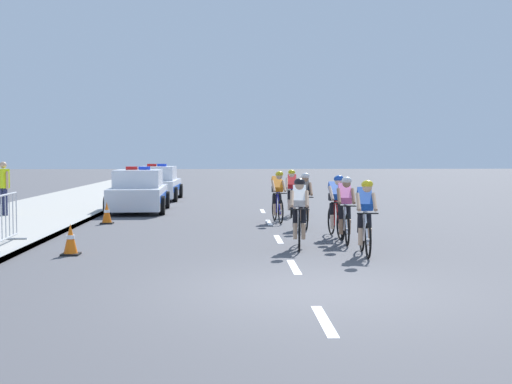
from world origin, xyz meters
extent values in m
plane|color=#4C4C51|center=(0.00, 0.00, 0.00)|extent=(160.00, 160.00, 0.00)
cube|color=#A3A099|center=(-7.67, 14.00, 0.06)|extent=(4.48, 60.00, 0.12)
cube|color=#9E9E99|center=(-5.51, 14.00, 0.07)|extent=(0.16, 60.00, 0.13)
cube|color=white|center=(0.00, -1.92, 0.00)|extent=(0.14, 1.60, 0.01)
cube|color=white|center=(0.00, 2.08, 0.00)|extent=(0.14, 1.60, 0.01)
cube|color=white|center=(0.00, 6.08, 0.00)|extent=(0.14, 1.60, 0.01)
cube|color=white|center=(0.00, 10.08, 0.00)|extent=(0.14, 1.60, 0.01)
cube|color=white|center=(0.00, 14.08, 0.00)|extent=(0.14, 1.60, 0.01)
torus|color=black|center=(1.53, 2.97, 0.36)|extent=(0.09, 0.73, 0.72)
cylinder|color=#99999E|center=(1.53, 2.97, 0.36)|extent=(0.06, 0.06, 0.06)
torus|color=black|center=(1.60, 3.97, 0.36)|extent=(0.09, 0.73, 0.72)
cylinder|color=#99999E|center=(1.60, 3.97, 0.36)|extent=(0.06, 0.06, 0.06)
cylinder|color=white|center=(1.56, 3.42, 0.90)|extent=(0.07, 0.55, 0.04)
cylinder|color=white|center=(1.55, 3.25, 0.58)|extent=(0.07, 0.48, 0.63)
cylinder|color=white|center=(1.58, 3.62, 0.60)|extent=(0.04, 0.04, 0.65)
cylinder|color=black|center=(1.54, 3.07, 0.88)|extent=(0.42, 0.06, 0.03)
cube|color=black|center=(1.58, 3.62, 0.94)|extent=(0.11, 0.23, 0.05)
cube|color=blue|center=(1.57, 3.50, 1.14)|extent=(0.32, 0.56, 0.46)
cube|color=black|center=(1.58, 3.61, 0.98)|extent=(0.29, 0.22, 0.18)
cylinder|color=black|center=(1.66, 3.55, 0.64)|extent=(0.12, 0.23, 0.40)
cylinder|color=tan|center=(1.66, 3.47, 0.37)|extent=(0.10, 0.16, 0.36)
cylinder|color=black|center=(1.48, 3.57, 0.64)|extent=(0.12, 0.18, 0.40)
cylinder|color=tan|center=(1.48, 3.49, 0.37)|extent=(0.10, 0.13, 0.36)
cylinder|color=tan|center=(1.71, 3.27, 1.09)|extent=(0.10, 0.41, 0.35)
cylinder|color=tan|center=(1.39, 3.29, 1.09)|extent=(0.10, 0.41, 0.35)
sphere|color=tan|center=(1.55, 3.20, 1.38)|extent=(0.19, 0.19, 0.19)
ellipsoid|color=yellow|center=(1.55, 3.19, 1.45)|extent=(0.25, 0.33, 0.24)
torus|color=black|center=(0.29, 3.99, 0.36)|extent=(0.12, 0.72, 0.72)
cylinder|color=#99999E|center=(0.29, 3.99, 0.36)|extent=(0.07, 0.07, 0.06)
torus|color=black|center=(0.39, 4.99, 0.36)|extent=(0.12, 0.72, 0.72)
cylinder|color=#99999E|center=(0.39, 4.99, 0.36)|extent=(0.07, 0.07, 0.06)
cylinder|color=black|center=(0.33, 4.44, 0.90)|extent=(0.09, 0.55, 0.04)
cylinder|color=black|center=(0.32, 4.27, 0.58)|extent=(0.09, 0.48, 0.63)
cylinder|color=black|center=(0.35, 4.64, 0.60)|extent=(0.04, 0.04, 0.65)
cylinder|color=black|center=(0.30, 4.09, 0.88)|extent=(0.42, 0.07, 0.03)
cube|color=black|center=(0.35, 4.64, 0.94)|extent=(0.12, 0.23, 0.05)
cube|color=white|center=(0.34, 4.51, 1.14)|extent=(0.33, 0.57, 0.46)
cube|color=black|center=(0.35, 4.63, 0.98)|extent=(0.30, 0.23, 0.18)
cylinder|color=black|center=(0.44, 4.57, 0.64)|extent=(0.13, 0.23, 0.40)
cylinder|color=tan|center=(0.43, 4.49, 0.37)|extent=(0.10, 0.16, 0.36)
cylinder|color=black|center=(0.26, 4.59, 0.64)|extent=(0.13, 0.18, 0.40)
cylinder|color=tan|center=(0.25, 4.51, 0.37)|extent=(0.10, 0.13, 0.36)
cylinder|color=tan|center=(0.48, 4.28, 1.09)|extent=(0.12, 0.41, 0.35)
cylinder|color=tan|center=(0.16, 4.32, 1.09)|extent=(0.12, 0.41, 0.35)
sphere|color=tan|center=(0.31, 4.22, 1.38)|extent=(0.19, 0.19, 0.19)
ellipsoid|color=black|center=(0.31, 4.21, 1.45)|extent=(0.26, 0.34, 0.24)
torus|color=black|center=(1.44, 4.84, 0.36)|extent=(0.09, 0.73, 0.72)
cylinder|color=#99999E|center=(1.44, 4.84, 0.36)|extent=(0.06, 0.06, 0.06)
torus|color=black|center=(1.50, 5.84, 0.36)|extent=(0.09, 0.73, 0.72)
cylinder|color=#99999E|center=(1.50, 5.84, 0.36)|extent=(0.06, 0.06, 0.06)
cylinder|color=white|center=(1.47, 5.29, 0.90)|extent=(0.07, 0.55, 0.04)
cylinder|color=white|center=(1.46, 5.12, 0.58)|extent=(0.07, 0.48, 0.63)
cylinder|color=white|center=(1.48, 5.49, 0.60)|extent=(0.04, 0.04, 0.65)
cylinder|color=black|center=(1.45, 4.94, 0.88)|extent=(0.42, 0.05, 0.03)
cube|color=black|center=(1.48, 5.49, 0.94)|extent=(0.11, 0.23, 0.05)
cube|color=pink|center=(1.48, 5.37, 1.14)|extent=(0.31, 0.56, 0.46)
cube|color=black|center=(1.48, 5.48, 0.98)|extent=(0.29, 0.22, 0.18)
cylinder|color=black|center=(1.57, 5.43, 0.64)|extent=(0.12, 0.23, 0.40)
cylinder|color=#9E7051|center=(1.57, 5.35, 0.37)|extent=(0.10, 0.16, 0.36)
cylinder|color=black|center=(1.39, 5.44, 0.64)|extent=(0.12, 0.18, 0.40)
cylinder|color=#9E7051|center=(1.39, 5.36, 0.37)|extent=(0.10, 0.13, 0.36)
cylinder|color=#9E7051|center=(1.62, 5.14, 1.09)|extent=(0.10, 0.41, 0.35)
cylinder|color=#9E7051|center=(1.30, 5.16, 1.09)|extent=(0.10, 0.41, 0.35)
sphere|color=#9E7051|center=(1.46, 5.07, 1.38)|extent=(0.19, 0.19, 0.19)
ellipsoid|color=white|center=(1.46, 5.06, 1.45)|extent=(0.25, 0.33, 0.24)
torus|color=black|center=(1.47, 5.96, 0.36)|extent=(0.10, 0.73, 0.72)
cylinder|color=#99999E|center=(1.47, 5.96, 0.36)|extent=(0.06, 0.06, 0.06)
torus|color=black|center=(1.40, 6.96, 0.36)|extent=(0.10, 0.73, 0.72)
cylinder|color=#99999E|center=(1.40, 6.96, 0.36)|extent=(0.06, 0.06, 0.06)
cylinder|color=#B21919|center=(1.44, 6.41, 0.90)|extent=(0.08, 0.55, 0.04)
cylinder|color=#B21919|center=(1.45, 6.24, 0.58)|extent=(0.07, 0.48, 0.63)
cylinder|color=#B21919|center=(1.43, 6.61, 0.60)|extent=(0.04, 0.04, 0.65)
cylinder|color=black|center=(1.46, 6.06, 0.88)|extent=(0.42, 0.06, 0.03)
cube|color=black|center=(1.43, 6.61, 0.94)|extent=(0.12, 0.23, 0.05)
cube|color=blue|center=(1.43, 6.49, 1.14)|extent=(0.32, 0.57, 0.44)
cube|color=black|center=(1.43, 6.60, 0.98)|extent=(0.29, 0.22, 0.18)
cylinder|color=black|center=(1.52, 6.56, 0.64)|extent=(0.13, 0.23, 0.40)
cylinder|color=beige|center=(1.53, 6.48, 0.37)|extent=(0.10, 0.16, 0.36)
cylinder|color=black|center=(1.34, 6.55, 0.64)|extent=(0.12, 0.18, 0.40)
cylinder|color=beige|center=(1.35, 6.47, 0.37)|extent=(0.10, 0.13, 0.36)
cylinder|color=beige|center=(1.61, 6.28, 1.09)|extent=(0.10, 0.41, 0.35)
cylinder|color=beige|center=(1.29, 6.26, 1.09)|extent=(0.10, 0.41, 0.35)
sphere|color=beige|center=(1.46, 6.19, 1.38)|extent=(0.19, 0.19, 0.19)
ellipsoid|color=blue|center=(1.46, 6.18, 1.45)|extent=(0.25, 0.33, 0.24)
torus|color=black|center=(0.87, 7.92, 0.36)|extent=(0.04, 0.72, 0.72)
cylinder|color=#99999E|center=(0.87, 7.92, 0.36)|extent=(0.06, 0.06, 0.06)
torus|color=black|center=(0.87, 8.92, 0.36)|extent=(0.04, 0.72, 0.72)
cylinder|color=#99999E|center=(0.87, 8.92, 0.36)|extent=(0.06, 0.06, 0.06)
cylinder|color=silver|center=(0.87, 8.37, 0.90)|extent=(0.04, 0.55, 0.04)
cylinder|color=silver|center=(0.87, 8.20, 0.58)|extent=(0.04, 0.48, 0.63)
cylinder|color=silver|center=(0.87, 8.57, 0.60)|extent=(0.04, 0.04, 0.65)
cylinder|color=black|center=(0.87, 8.02, 0.88)|extent=(0.42, 0.03, 0.03)
cube|color=black|center=(0.87, 8.57, 0.94)|extent=(0.10, 0.22, 0.05)
cube|color=black|center=(0.87, 8.45, 1.14)|extent=(0.28, 0.55, 0.45)
cube|color=black|center=(0.87, 8.56, 0.98)|extent=(0.28, 0.20, 0.18)
cylinder|color=black|center=(0.96, 8.51, 0.64)|extent=(0.11, 0.22, 0.40)
cylinder|color=#9E7051|center=(0.96, 8.43, 0.37)|extent=(0.09, 0.15, 0.36)
cylinder|color=black|center=(0.78, 8.51, 0.64)|extent=(0.11, 0.17, 0.40)
cylinder|color=#9E7051|center=(0.78, 8.43, 0.37)|extent=(0.09, 0.12, 0.36)
cylinder|color=#9E7051|center=(1.03, 8.23, 1.09)|extent=(0.08, 0.40, 0.35)
cylinder|color=#9E7051|center=(0.71, 8.23, 1.09)|extent=(0.08, 0.40, 0.35)
sphere|color=#9E7051|center=(0.87, 8.15, 1.38)|extent=(0.19, 0.19, 0.19)
ellipsoid|color=white|center=(0.87, 8.14, 1.45)|extent=(0.23, 0.31, 0.24)
torus|color=black|center=(0.32, 9.71, 0.36)|extent=(0.13, 0.72, 0.72)
cylinder|color=#99999E|center=(0.32, 9.71, 0.36)|extent=(0.07, 0.07, 0.06)
torus|color=black|center=(0.20, 10.71, 0.36)|extent=(0.13, 0.72, 0.72)
cylinder|color=#99999E|center=(0.20, 10.71, 0.36)|extent=(0.07, 0.07, 0.06)
cylinder|color=#1E1E99|center=(0.27, 10.16, 0.90)|extent=(0.10, 0.55, 0.04)
cylinder|color=#1E1E99|center=(0.29, 9.99, 0.58)|extent=(0.10, 0.48, 0.63)
cylinder|color=#1E1E99|center=(0.25, 10.36, 0.60)|extent=(0.04, 0.04, 0.65)
cylinder|color=black|center=(0.31, 9.81, 0.88)|extent=(0.42, 0.08, 0.03)
cube|color=black|center=(0.25, 10.36, 0.94)|extent=(0.12, 0.23, 0.05)
cube|color=orange|center=(0.26, 10.23, 1.14)|extent=(0.34, 0.57, 0.47)
cube|color=black|center=(0.25, 10.35, 0.98)|extent=(0.30, 0.23, 0.18)
cylinder|color=black|center=(0.34, 10.31, 0.64)|extent=(0.14, 0.23, 0.40)
cylinder|color=tan|center=(0.35, 10.23, 0.37)|extent=(0.11, 0.16, 0.36)
cylinder|color=black|center=(0.16, 10.29, 0.64)|extent=(0.13, 0.18, 0.40)
cylinder|color=tan|center=(0.17, 10.21, 0.37)|extent=(0.10, 0.13, 0.36)
cylinder|color=tan|center=(0.44, 10.04, 1.09)|extent=(0.12, 0.41, 0.35)
cylinder|color=tan|center=(0.13, 10.00, 1.09)|extent=(0.12, 0.41, 0.35)
sphere|color=tan|center=(0.29, 9.94, 1.38)|extent=(0.19, 0.19, 0.19)
ellipsoid|color=yellow|center=(0.30, 9.93, 1.45)|extent=(0.26, 0.34, 0.24)
torus|color=black|center=(0.80, 11.54, 0.36)|extent=(0.13, 0.72, 0.72)
cylinder|color=#99999E|center=(0.80, 11.54, 0.36)|extent=(0.07, 0.07, 0.06)
torus|color=black|center=(0.91, 12.54, 0.36)|extent=(0.13, 0.72, 0.72)
cylinder|color=#99999E|center=(0.91, 12.54, 0.36)|extent=(0.07, 0.07, 0.06)
cylinder|color=#1E1E99|center=(0.85, 11.99, 0.90)|extent=(0.10, 0.55, 0.04)
cylinder|color=#1E1E99|center=(0.83, 11.82, 0.58)|extent=(0.10, 0.48, 0.63)
cylinder|color=#1E1E99|center=(0.87, 12.19, 0.60)|extent=(0.04, 0.04, 0.65)
cylinder|color=black|center=(0.81, 11.64, 0.88)|extent=(0.42, 0.08, 0.03)
cube|color=black|center=(0.87, 12.19, 0.94)|extent=(0.12, 0.23, 0.05)
cube|color=red|center=(0.86, 12.06, 1.14)|extent=(0.34, 0.57, 0.47)
cube|color=black|center=(0.87, 12.18, 0.98)|extent=(0.30, 0.23, 0.18)
cylinder|color=black|center=(0.96, 12.12, 0.64)|extent=(0.14, 0.23, 0.40)
cylinder|color=beige|center=(0.95, 12.04, 0.37)|extent=(0.11, 0.16, 0.36)
cylinder|color=black|center=(0.78, 12.14, 0.64)|extent=(0.13, 0.18, 0.40)
cylinder|color=beige|center=(0.77, 12.06, 0.37)|extent=(0.10, 0.13, 0.36)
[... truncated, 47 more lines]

